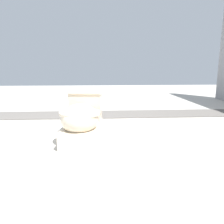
# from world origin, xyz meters

# --- Properties ---
(ground_plane) EXTENTS (14.00, 14.00, 0.00)m
(ground_plane) POSITION_xyz_m (0.00, 0.00, 0.00)
(ground_plane) COLOR #B7B2A8
(gravel_strip) EXTENTS (0.56, 8.00, 0.01)m
(gravel_strip) POSITION_xyz_m (-1.34, 0.50, 0.01)
(gravel_strip) COLOR #605B56
(gravel_strip) RESTS_ON ground
(toilet) EXTENTS (0.67, 0.45, 0.52)m
(toilet) POSITION_xyz_m (-0.09, 0.10, 0.22)
(toilet) COLOR beige
(toilet) RESTS_ON ground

